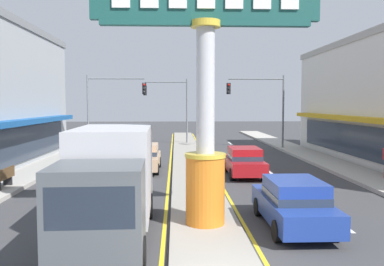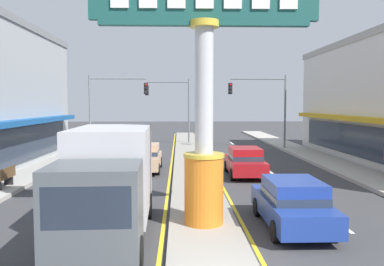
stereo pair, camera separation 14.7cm
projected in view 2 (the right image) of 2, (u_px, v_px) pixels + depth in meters
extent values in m
cube|color=gray|center=(191.00, 162.00, 26.07)|extent=(2.16, 52.00, 0.14)
cube|color=#ADA89E|center=(41.00, 168.00, 23.79)|extent=(2.38, 60.00, 0.18)
cube|color=#ADA89E|center=(339.00, 166.00, 24.36)|extent=(2.38, 60.00, 0.18)
cube|color=silver|center=(65.00, 225.00, 12.77)|extent=(0.14, 2.20, 0.01)
cube|color=silver|center=(94.00, 194.00, 17.16)|extent=(0.14, 2.20, 0.01)
cube|color=silver|center=(111.00, 176.00, 21.55)|extent=(0.14, 2.20, 0.01)
cube|color=silver|center=(123.00, 164.00, 25.93)|extent=(0.14, 2.20, 0.01)
cube|color=silver|center=(131.00, 155.00, 30.32)|extent=(0.14, 2.20, 0.01)
cube|color=silver|center=(137.00, 149.00, 34.71)|extent=(0.14, 2.20, 0.01)
cube|color=silver|center=(142.00, 143.00, 39.09)|extent=(0.14, 2.20, 0.01)
cube|color=silver|center=(338.00, 223.00, 13.06)|extent=(0.14, 2.20, 0.01)
cube|color=silver|center=(298.00, 193.00, 17.44)|extent=(0.14, 2.20, 0.01)
cube|color=silver|center=(274.00, 175.00, 21.83)|extent=(0.14, 2.20, 0.01)
cube|color=silver|center=(258.00, 163.00, 26.21)|extent=(0.14, 2.20, 0.01)
cube|color=silver|center=(247.00, 154.00, 30.60)|extent=(0.14, 2.20, 0.01)
cube|color=silver|center=(238.00, 148.00, 34.99)|extent=(0.14, 2.20, 0.01)
cube|color=silver|center=(232.00, 143.00, 39.37)|extent=(0.14, 2.20, 0.01)
cube|color=yellow|center=(171.00, 163.00, 26.03)|extent=(0.12, 52.00, 0.01)
cube|color=yellow|center=(210.00, 163.00, 26.11)|extent=(0.12, 52.00, 0.01)
cylinder|color=orange|center=(204.00, 190.00, 12.45)|extent=(1.20, 1.20, 2.07)
cylinder|color=gold|center=(204.00, 155.00, 12.37)|extent=(1.26, 1.26, 0.12)
cylinder|color=#B7B7BC|center=(204.00, 90.00, 12.23)|extent=(0.56, 0.56, 4.11)
cylinder|color=gold|center=(204.00, 24.00, 12.08)|extent=(0.89, 0.89, 0.20)
cube|color=#194C47|center=(204.00, 23.00, 12.08)|extent=(6.30, 0.29, 0.16)
cube|color=#195193|center=(31.00, 121.00, 23.48)|extent=(0.90, 16.08, 0.30)
cube|color=#283342|center=(25.00, 144.00, 23.56)|extent=(0.08, 15.51, 2.00)
cube|color=gold|center=(351.00, 118.00, 25.53)|extent=(0.90, 19.39, 0.30)
cube|color=#283342|center=(357.00, 141.00, 25.64)|extent=(0.08, 18.70, 2.00)
cylinder|color=slate|center=(90.00, 113.00, 33.21)|extent=(0.16, 0.16, 6.20)
cylinder|color=slate|center=(118.00, 79.00, 33.08)|extent=(4.62, 0.12, 0.12)
cube|color=black|center=(146.00, 88.00, 33.06)|extent=(0.32, 0.24, 0.92)
sphere|color=red|center=(146.00, 85.00, 32.89)|extent=(0.17, 0.17, 0.17)
sphere|color=black|center=(146.00, 88.00, 32.92)|extent=(0.17, 0.17, 0.17)
sphere|color=black|center=(146.00, 92.00, 32.94)|extent=(0.17, 0.17, 0.17)
cylinder|color=slate|center=(285.00, 113.00, 33.68)|extent=(0.16, 0.16, 6.20)
cylinder|color=slate|center=(258.00, 79.00, 33.40)|extent=(4.62, 0.12, 0.12)
cube|color=black|center=(230.00, 89.00, 33.22)|extent=(0.32, 0.24, 0.92)
sphere|color=red|center=(230.00, 85.00, 33.06)|extent=(0.17, 0.17, 0.17)
sphere|color=black|center=(230.00, 88.00, 33.08)|extent=(0.17, 0.17, 0.17)
sphere|color=black|center=(230.00, 92.00, 33.11)|extent=(0.17, 0.17, 0.17)
cylinder|color=slate|center=(189.00, 112.00, 38.49)|extent=(0.16, 0.16, 6.20)
cylinder|color=slate|center=(168.00, 82.00, 38.22)|extent=(3.96, 0.12, 0.12)
cube|color=black|center=(147.00, 90.00, 38.06)|extent=(0.32, 0.24, 0.92)
sphere|color=red|center=(147.00, 87.00, 37.90)|extent=(0.17, 0.17, 0.17)
sphere|color=black|center=(147.00, 90.00, 37.92)|extent=(0.17, 0.17, 0.17)
sphere|color=black|center=(147.00, 94.00, 37.94)|extent=(0.17, 0.17, 0.17)
cube|color=#4C5156|center=(95.00, 210.00, 9.25)|extent=(2.16, 2.07, 2.10)
cube|color=#283342|center=(86.00, 208.00, 8.28)|extent=(1.85, 0.14, 0.90)
cube|color=#B2B2B7|center=(114.00, 168.00, 12.71)|extent=(2.36, 4.87, 2.60)
cylinder|color=black|center=(137.00, 254.00, 9.19)|extent=(0.29, 0.85, 0.84)
cylinder|color=black|center=(50.00, 256.00, 9.06)|extent=(0.29, 0.85, 0.84)
cylinder|color=black|center=(148.00, 206.00, 13.59)|extent=(0.29, 0.85, 0.84)
cylinder|color=black|center=(87.00, 207.00, 13.46)|extent=(0.29, 0.85, 0.84)
cube|color=maroon|center=(245.00, 165.00, 21.55)|extent=(1.80, 4.32, 0.66)
cube|color=maroon|center=(245.00, 153.00, 21.33)|extent=(1.57, 2.16, 0.60)
cube|color=#283342|center=(245.00, 157.00, 21.34)|extent=(1.60, 2.19, 0.24)
cylinder|color=black|center=(227.00, 166.00, 22.88)|extent=(0.23, 0.62, 0.62)
cylinder|color=black|center=(255.00, 166.00, 22.92)|extent=(0.23, 0.62, 0.62)
cylinder|color=black|center=(232.00, 174.00, 20.22)|extent=(0.23, 0.62, 0.62)
cylinder|color=black|center=(265.00, 174.00, 20.26)|extent=(0.23, 0.62, 0.62)
cube|color=navy|center=(292.00, 208.00, 12.53)|extent=(1.77, 4.31, 0.66)
cube|color=navy|center=(294.00, 190.00, 12.31)|extent=(1.56, 2.15, 0.60)
cube|color=#283342|center=(294.00, 195.00, 12.33)|extent=(1.59, 2.18, 0.24)
cylinder|color=black|center=(258.00, 207.00, 13.86)|extent=(0.22, 0.62, 0.62)
cylinder|color=black|center=(304.00, 207.00, 13.90)|extent=(0.22, 0.62, 0.62)
cylinder|color=black|center=(276.00, 231.00, 11.20)|extent=(0.22, 0.62, 0.62)
cylinder|color=black|center=(334.00, 231.00, 11.24)|extent=(0.22, 0.62, 0.62)
cube|color=tan|center=(145.00, 161.00, 23.10)|extent=(1.77, 4.30, 0.66)
cube|color=tan|center=(145.00, 149.00, 23.22)|extent=(1.55, 2.15, 0.60)
cube|color=#283342|center=(145.00, 152.00, 23.24)|extent=(1.59, 2.18, 0.24)
cylinder|color=black|center=(158.00, 169.00, 21.81)|extent=(0.22, 0.62, 0.62)
cylinder|color=black|center=(128.00, 169.00, 21.76)|extent=(0.22, 0.62, 0.62)
cylinder|color=black|center=(160.00, 162.00, 24.47)|extent=(0.22, 0.62, 0.62)
cylinder|color=black|center=(133.00, 162.00, 24.42)|extent=(0.22, 0.62, 0.62)
cube|color=brown|center=(3.00, 178.00, 17.66)|extent=(0.48, 1.60, 0.08)
cube|color=brown|center=(7.00, 172.00, 17.65)|extent=(0.06, 1.60, 0.40)
cube|color=black|center=(9.00, 181.00, 18.28)|extent=(0.38, 0.08, 0.36)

